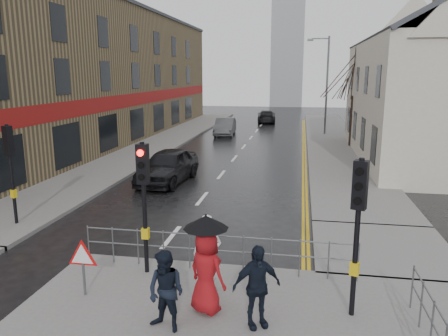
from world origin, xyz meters
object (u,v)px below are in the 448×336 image
at_px(pedestrian_a, 207,254).
at_px(car_mid, 225,127).
at_px(pedestrian_b, 166,291).
at_px(pedestrian_d, 256,286).
at_px(pedestrian_with_umbrella, 206,261).
at_px(car_parked, 168,166).

relative_size(pedestrian_a, car_mid, 0.42).
bearing_deg(car_mid, pedestrian_a, -84.49).
height_order(pedestrian_b, car_mid, pedestrian_b).
relative_size(pedestrian_d, car_mid, 0.39).
height_order(pedestrian_b, pedestrian_with_umbrella, pedestrian_with_umbrella).
distance_m(pedestrian_a, pedestrian_with_umbrella, 0.95).
distance_m(pedestrian_with_umbrella, car_mid, 28.43).
bearing_deg(car_mid, pedestrian_d, -82.39).
relative_size(pedestrian_a, pedestrian_with_umbrella, 0.85).
relative_size(pedestrian_b, pedestrian_d, 0.95).
bearing_deg(pedestrian_d, pedestrian_b, 166.36).
height_order(pedestrian_a, car_mid, pedestrian_a).
bearing_deg(pedestrian_with_umbrella, pedestrian_d, -18.63).
relative_size(pedestrian_b, pedestrian_with_umbrella, 0.76).
relative_size(pedestrian_a, car_parked, 0.39).
height_order(pedestrian_a, car_parked, pedestrian_a).
height_order(pedestrian_with_umbrella, car_parked, pedestrian_with_umbrella).
relative_size(pedestrian_with_umbrella, car_parked, 0.46).
bearing_deg(pedestrian_with_umbrella, pedestrian_b, -127.63).
xyz_separation_m(pedestrian_with_umbrella, pedestrian_d, (1.11, -0.37, -0.28)).
bearing_deg(car_mid, car_parked, -93.16).
relative_size(pedestrian_a, pedestrian_d, 1.06).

